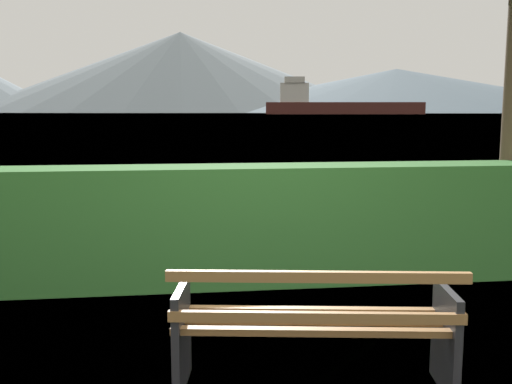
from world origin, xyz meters
The scene contains 5 objects.
water_surface centered at (0.00, 306.46, 0.00)m, with size 620.00×620.00×0.00m, color #7A99A8.
park_bench centered at (-0.01, -0.06, 0.43)m, with size 1.86×0.84×0.87m.
hedge_row centered at (0.00, 2.42, 0.62)m, with size 6.31×0.65×1.23m, color #387A33.
cargo_ship_large centered at (68.73, 262.90, 4.74)m, with size 73.01×21.67×16.95m.
distant_hills centered at (-13.46, 570.18, 34.66)m, with size 801.93×474.11×79.58m.
Camera 1 is at (-0.83, -3.56, 1.80)m, focal length 41.00 mm.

